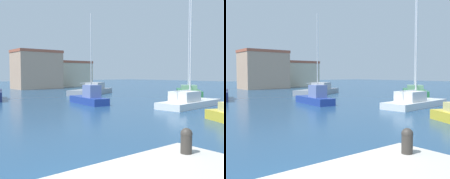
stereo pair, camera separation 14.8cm
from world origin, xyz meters
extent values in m
plane|color=navy|center=(15.00, 20.00, 0.00)|extent=(160.00, 160.00, 0.00)
cylinder|color=#38332D|center=(1.65, -1.60, 1.24)|extent=(0.25, 0.25, 0.44)
sphere|color=#38332D|center=(1.65, -1.60, 1.46)|extent=(0.26, 0.26, 0.26)
cube|color=gray|center=(17.89, 25.37, 0.35)|extent=(8.53, 6.36, 0.70)
cube|color=#ADB0B5|center=(18.93, 25.93, 1.15)|extent=(2.99, 2.85, 0.89)
cylinder|color=silver|center=(17.89, 25.37, 5.83)|extent=(0.12, 0.12, 10.25)
cylinder|color=silver|center=(16.59, 24.68, 1.60)|extent=(2.55, 1.42, 0.08)
cube|color=#28703D|center=(23.18, 13.47, 0.49)|extent=(7.43, 6.71, 0.99)
cube|color=gray|center=(22.72, 13.09, 1.26)|extent=(2.68, 2.62, 0.54)
cylinder|color=silver|center=(23.18, 13.47, 6.17)|extent=(0.12, 0.12, 10.36)
cylinder|color=silver|center=(22.11, 12.59, 1.89)|extent=(2.12, 1.77, 0.08)
cube|color=#233D93|center=(10.87, 15.75, 0.32)|extent=(2.11, 5.25, 0.64)
cube|color=#6E7DB1|center=(10.79, 15.08, 1.21)|extent=(1.30, 1.66, 1.14)
cube|color=white|center=(16.15, 8.37, 0.26)|extent=(7.15, 2.96, 0.53)
cube|color=silver|center=(15.31, 8.28, 0.95)|extent=(2.48, 1.93, 0.83)
cylinder|color=silver|center=(16.15, 8.37, 5.80)|extent=(0.12, 0.12, 10.54)
cylinder|color=silver|center=(14.90, 8.24, 1.43)|extent=(2.43, 0.32, 0.08)
cube|color=tan|center=(18.09, 43.49, 3.35)|extent=(8.21, 5.58, 6.70)
cube|color=#B25B42|center=(18.09, 43.49, 6.95)|extent=(8.38, 5.70, 0.50)
cube|color=beige|center=(27.70, 48.57, 2.57)|extent=(8.88, 6.81, 5.14)
cube|color=#B25B42|center=(27.70, 48.57, 5.39)|extent=(9.06, 6.95, 0.50)
camera|label=1|loc=(-3.36, -5.13, 2.77)|focal=43.61mm
camera|label=2|loc=(-3.24, -5.23, 2.77)|focal=43.61mm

